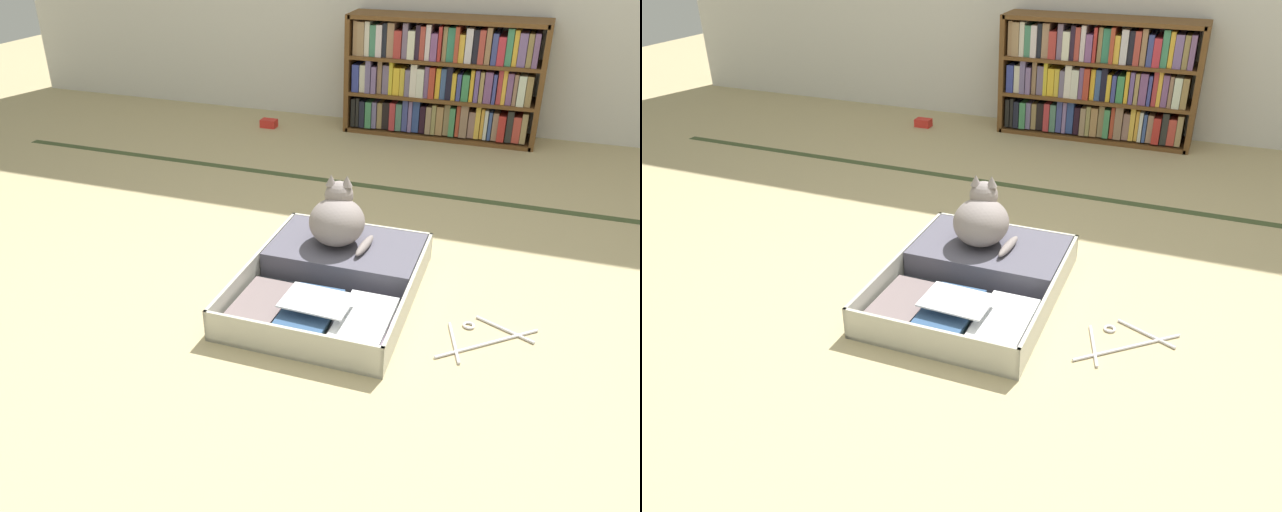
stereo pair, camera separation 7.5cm
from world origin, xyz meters
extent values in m
plane|color=tan|center=(0.00, 0.00, 0.00)|extent=(10.00, 10.00, 0.00)
cube|color=#3B4928|center=(0.00, 1.29, 0.00)|extent=(4.80, 0.05, 0.00)
cube|color=brown|center=(-0.68, 2.24, 0.35)|extent=(0.03, 0.27, 0.70)
cube|color=brown|center=(0.44, 2.24, 0.35)|extent=(0.03, 0.27, 0.70)
cube|color=brown|center=(-0.12, 2.24, 0.69)|extent=(1.13, 0.27, 0.02)
cube|color=brown|center=(-0.12, 2.24, 0.01)|extent=(1.13, 0.27, 0.02)
cube|color=brown|center=(-0.12, 2.24, 0.24)|extent=(1.10, 0.27, 0.02)
cube|color=black|center=(-0.64, 2.24, 0.12)|extent=(0.03, 0.23, 0.17)
cube|color=black|center=(-0.61, 2.24, 0.12)|extent=(0.02, 0.23, 0.18)
cube|color=black|center=(-0.58, 2.23, 0.12)|extent=(0.03, 0.23, 0.16)
cube|color=#3E8253|center=(-0.54, 2.23, 0.11)|extent=(0.04, 0.23, 0.16)
cube|color=slate|center=(-0.51, 2.24, 0.11)|extent=(0.03, 0.23, 0.16)
cube|color=olive|center=(-0.47, 2.25, 0.11)|extent=(0.03, 0.23, 0.16)
cube|color=black|center=(-0.43, 2.25, 0.12)|extent=(0.04, 0.23, 0.16)
cube|color=#B33338|center=(-0.39, 2.24, 0.12)|extent=(0.04, 0.23, 0.17)
cube|color=#4A7462|center=(-0.35, 2.24, 0.12)|extent=(0.04, 0.23, 0.16)
cube|color=#3E468A|center=(-0.31, 2.25, 0.13)|extent=(0.03, 0.23, 0.19)
cube|color=slate|center=(-0.28, 2.24, 0.13)|extent=(0.02, 0.23, 0.19)
cube|color=#2F4787|center=(-0.25, 2.25, 0.13)|extent=(0.04, 0.23, 0.19)
cube|color=black|center=(-0.20, 2.25, 0.12)|extent=(0.03, 0.23, 0.16)
cube|color=#94795B|center=(-0.17, 2.24, 0.12)|extent=(0.03, 0.23, 0.17)
cube|color=#8F844E|center=(-0.14, 2.24, 0.12)|extent=(0.02, 0.23, 0.18)
cube|color=#A47C4D|center=(-0.10, 2.24, 0.12)|extent=(0.04, 0.23, 0.17)
cube|color=#8C764F|center=(-0.06, 2.25, 0.13)|extent=(0.03, 0.23, 0.19)
cube|color=#438756|center=(-0.03, 2.24, 0.12)|extent=(0.03, 0.23, 0.17)
cube|color=#BA432D|center=(0.01, 2.25, 0.13)|extent=(0.02, 0.23, 0.18)
cube|color=#8E6F55|center=(0.04, 2.24, 0.13)|extent=(0.04, 0.23, 0.19)
cube|color=#916D62|center=(0.09, 2.25, 0.11)|extent=(0.04, 0.23, 0.16)
cube|color=gold|center=(0.12, 2.25, 0.13)|extent=(0.03, 0.23, 0.19)
cube|color=gold|center=(0.15, 2.25, 0.12)|extent=(0.02, 0.23, 0.18)
cube|color=silver|center=(0.17, 2.24, 0.12)|extent=(0.02, 0.23, 0.17)
cube|color=#395291|center=(0.20, 2.24, 0.12)|extent=(0.02, 0.23, 0.17)
cube|color=#9B785E|center=(0.23, 2.25, 0.12)|extent=(0.03, 0.23, 0.16)
cube|color=red|center=(0.26, 2.23, 0.11)|extent=(0.04, 0.23, 0.15)
cube|color=#282926|center=(0.31, 2.24, 0.13)|extent=(0.04, 0.23, 0.18)
cube|color=#BC4034|center=(0.35, 2.24, 0.11)|extent=(0.04, 0.23, 0.15)
cube|color=#9F8556|center=(0.39, 2.24, 0.12)|extent=(0.03, 0.23, 0.17)
cube|color=brown|center=(-0.12, 2.24, 0.46)|extent=(1.10, 0.27, 0.02)
cube|color=#333E96|center=(-0.63, 2.24, 0.33)|extent=(0.04, 0.23, 0.16)
cube|color=beige|center=(-0.59, 2.25, 0.33)|extent=(0.04, 0.23, 0.16)
cube|color=slate|center=(-0.55, 2.23, 0.35)|extent=(0.03, 0.23, 0.20)
cube|color=slate|center=(-0.52, 2.23, 0.33)|extent=(0.03, 0.23, 0.16)
cube|color=#906E4F|center=(-0.48, 2.25, 0.35)|extent=(0.03, 0.23, 0.20)
cube|color=slate|center=(-0.44, 2.25, 0.33)|extent=(0.04, 0.23, 0.17)
cube|color=gold|center=(-0.41, 2.24, 0.35)|extent=(0.02, 0.23, 0.19)
cube|color=yellow|center=(-0.38, 2.25, 0.33)|extent=(0.04, 0.23, 0.16)
cube|color=gold|center=(-0.34, 2.25, 0.33)|extent=(0.03, 0.23, 0.16)
cube|color=slate|center=(-0.31, 2.24, 0.33)|extent=(0.03, 0.23, 0.15)
cube|color=silver|center=(-0.27, 2.24, 0.34)|extent=(0.04, 0.23, 0.19)
cube|color=silver|center=(-0.23, 2.24, 0.33)|extent=(0.04, 0.23, 0.17)
cube|color=slate|center=(-0.20, 2.24, 0.34)|extent=(0.02, 0.23, 0.18)
cube|color=#B13827|center=(-0.16, 2.24, 0.34)|extent=(0.03, 0.23, 0.18)
cube|color=gold|center=(-0.13, 2.25, 0.34)|extent=(0.03, 0.23, 0.18)
cube|color=#385386|center=(-0.10, 2.25, 0.34)|extent=(0.03, 0.23, 0.18)
cube|color=black|center=(-0.06, 2.24, 0.34)|extent=(0.03, 0.23, 0.19)
cube|color=gold|center=(-0.04, 2.25, 0.33)|extent=(0.02, 0.23, 0.15)
cube|color=#3B438E|center=(-0.01, 2.24, 0.33)|extent=(0.02, 0.23, 0.15)
cube|color=#3A8853|center=(0.03, 2.24, 0.33)|extent=(0.04, 0.23, 0.15)
cube|color=gold|center=(0.07, 2.25, 0.34)|extent=(0.02, 0.23, 0.18)
cube|color=#6B5298|center=(0.10, 2.24, 0.34)|extent=(0.02, 0.23, 0.18)
cube|color=#9F8351|center=(0.12, 2.24, 0.34)|extent=(0.02, 0.23, 0.17)
cube|color=#7C4D85|center=(0.16, 2.24, 0.34)|extent=(0.04, 0.23, 0.18)
cube|color=#3B4291|center=(0.20, 2.24, 0.33)|extent=(0.02, 0.23, 0.17)
cube|color=#B7363B|center=(0.22, 2.25, 0.35)|extent=(0.03, 0.23, 0.19)
cube|color=gold|center=(0.25, 2.24, 0.35)|extent=(0.02, 0.23, 0.20)
cube|color=#7E5388|center=(0.28, 2.25, 0.34)|extent=(0.03, 0.23, 0.18)
cube|color=#936E57|center=(0.31, 2.24, 0.34)|extent=(0.02, 0.23, 0.17)
cube|color=silver|center=(0.34, 2.23, 0.34)|extent=(0.04, 0.23, 0.17)
cube|color=#9A7C4B|center=(0.38, 2.24, 0.33)|extent=(0.03, 0.23, 0.17)
cube|color=#99744F|center=(-0.64, 2.24, 0.57)|extent=(0.02, 0.23, 0.20)
cube|color=#9F7D58|center=(-0.60, 2.24, 0.56)|extent=(0.04, 0.23, 0.19)
cube|color=beige|center=(-0.57, 2.24, 0.56)|extent=(0.03, 0.23, 0.20)
cube|color=#428163|center=(-0.53, 2.25, 0.56)|extent=(0.04, 0.23, 0.18)
cube|color=silver|center=(-0.49, 2.24, 0.56)|extent=(0.04, 0.23, 0.18)
cube|color=black|center=(-0.46, 2.25, 0.56)|extent=(0.03, 0.23, 0.19)
cube|color=#A37C5F|center=(-0.43, 2.25, 0.56)|extent=(0.04, 0.23, 0.19)
cube|color=#B03632|center=(-0.38, 2.24, 0.54)|extent=(0.04, 0.23, 0.15)
cube|color=slate|center=(-0.34, 2.25, 0.57)|extent=(0.03, 0.23, 0.20)
cube|color=beige|center=(-0.30, 2.24, 0.55)|extent=(0.04, 0.23, 0.16)
cube|color=#281B2D|center=(-0.27, 2.25, 0.56)|extent=(0.03, 0.23, 0.19)
cube|color=#AE4239|center=(-0.24, 2.25, 0.56)|extent=(0.03, 0.23, 0.18)
cube|color=silver|center=(-0.21, 2.24, 0.56)|extent=(0.03, 0.23, 0.20)
cube|color=#7E4D86|center=(-0.17, 2.23, 0.54)|extent=(0.04, 0.23, 0.15)
cube|color=#B02B2A|center=(-0.14, 2.24, 0.56)|extent=(0.02, 0.23, 0.19)
cube|color=#8F784E|center=(-0.11, 2.25, 0.56)|extent=(0.02, 0.23, 0.19)
cube|color=#348262|center=(-0.07, 2.25, 0.56)|extent=(0.04, 0.23, 0.19)
cube|color=#AE432D|center=(-0.04, 2.24, 0.56)|extent=(0.02, 0.23, 0.19)
cube|color=gold|center=(-0.01, 2.25, 0.54)|extent=(0.03, 0.23, 0.15)
cube|color=silver|center=(0.03, 2.24, 0.56)|extent=(0.04, 0.23, 0.19)
cube|color=black|center=(0.07, 2.25, 0.56)|extent=(0.03, 0.23, 0.18)
cube|color=#AF3F37|center=(0.10, 2.24, 0.56)|extent=(0.03, 0.23, 0.18)
cube|color=#99714F|center=(0.13, 2.24, 0.57)|extent=(0.03, 0.23, 0.20)
cube|color=#3A4386|center=(0.17, 2.24, 0.55)|extent=(0.03, 0.23, 0.17)
cube|color=#C2303E|center=(0.21, 2.23, 0.54)|extent=(0.04, 0.23, 0.15)
cube|color=#3D8661|center=(0.25, 2.24, 0.57)|extent=(0.04, 0.23, 0.20)
cube|color=yellow|center=(0.28, 2.25, 0.56)|extent=(0.03, 0.23, 0.19)
cube|color=slate|center=(0.32, 2.24, 0.56)|extent=(0.04, 0.23, 0.18)
cube|color=olive|center=(0.36, 2.24, 0.56)|extent=(0.03, 0.23, 0.18)
cube|color=slate|center=(0.39, 2.23, 0.56)|extent=(0.03, 0.23, 0.18)
cube|color=beige|center=(-0.14, 0.05, 0.01)|extent=(0.60, 0.40, 0.01)
cube|color=beige|center=(-0.14, -0.14, 0.06)|extent=(0.59, 0.02, 0.11)
cube|color=beige|center=(-0.43, 0.05, 0.06)|extent=(0.02, 0.39, 0.11)
cube|color=beige|center=(0.15, 0.05, 0.06)|extent=(0.02, 0.39, 0.11)
cube|color=#454E58|center=(-0.14, 0.05, 0.02)|extent=(0.57, 0.38, 0.01)
cube|color=beige|center=(-0.15, 0.44, 0.01)|extent=(0.60, 0.40, 0.01)
cube|color=beige|center=(-0.15, 0.64, 0.06)|extent=(0.59, 0.02, 0.11)
cube|color=beige|center=(-0.44, 0.44, 0.06)|extent=(0.02, 0.39, 0.11)
cube|color=beige|center=(0.14, 0.45, 0.06)|extent=(0.02, 0.39, 0.11)
cube|color=#454E58|center=(-0.15, 0.44, 0.02)|extent=(0.57, 0.38, 0.01)
cylinder|color=black|center=(-0.14, 0.25, 0.02)|extent=(0.57, 0.02, 0.02)
cube|color=slate|center=(-0.33, 0.04, 0.03)|extent=(0.17, 0.34, 0.02)
cube|color=slate|center=(-0.33, 0.04, 0.05)|extent=(0.17, 0.30, 0.02)
cube|color=slate|center=(-0.14, 0.06, 0.03)|extent=(0.17, 0.30, 0.02)
cube|color=#1C2C2E|center=(-0.15, 0.04, 0.05)|extent=(0.18, 0.31, 0.02)
cube|color=#325179|center=(-0.15, 0.05, 0.07)|extent=(0.18, 0.28, 0.01)
cube|color=silver|center=(0.04, 0.05, 0.03)|extent=(0.18, 0.30, 0.01)
cube|color=gray|center=(0.04, 0.04, 0.04)|extent=(0.18, 0.29, 0.02)
cube|color=white|center=(0.04, 0.05, 0.06)|extent=(0.17, 0.33, 0.02)
cube|color=silver|center=(-0.12, 0.05, 0.10)|extent=(0.23, 0.17, 0.01)
cube|color=#545260|center=(-0.15, 0.44, 0.06)|extent=(0.56, 0.37, 0.10)
cylinder|color=black|center=(-0.31, 0.62, 0.06)|extent=(0.02, 0.02, 0.10)
cylinder|color=black|center=(0.01, 0.63, 0.06)|extent=(0.02, 0.02, 0.10)
cube|color=yellow|center=(-0.25, -0.13, 0.03)|extent=(0.02, 0.00, 0.02)
cube|color=yellow|center=(-0.05, -0.13, 0.03)|extent=(0.03, 0.00, 0.02)
cube|color=yellow|center=(-0.02, -0.13, 0.05)|extent=(0.03, 0.00, 0.02)
ellipsoid|color=gray|center=(-0.18, 0.44, 0.20)|extent=(0.25, 0.26, 0.18)
ellipsoid|color=gray|center=(-0.20, 0.50, 0.16)|extent=(0.16, 0.11, 0.10)
sphere|color=gray|center=(-0.19, 0.49, 0.29)|extent=(0.11, 0.11, 0.11)
cone|color=gray|center=(-0.16, 0.49, 0.35)|extent=(0.04, 0.04, 0.04)
cone|color=gray|center=(-0.22, 0.48, 0.35)|extent=(0.04, 0.04, 0.04)
sphere|color=gold|center=(-0.18, 0.54, 0.30)|extent=(0.02, 0.02, 0.02)
sphere|color=gold|center=(-0.22, 0.53, 0.30)|extent=(0.02, 0.02, 0.02)
ellipsoid|color=gray|center=(-0.07, 0.42, 0.13)|extent=(0.04, 0.17, 0.03)
cylinder|color=silver|center=(0.43, 0.14, 0.01)|extent=(0.30, 0.27, 0.01)
cylinder|color=silver|center=(0.33, 0.11, 0.01)|extent=(0.07, 0.21, 0.01)
cylinder|color=silver|center=(0.47, 0.24, 0.01)|extent=(0.20, 0.10, 0.01)
torus|color=silver|center=(0.36, 0.22, 0.01)|extent=(0.06, 0.06, 0.01)
cube|color=red|center=(-1.17, 2.04, 0.03)|extent=(0.10, 0.07, 0.05)
camera|label=1|loc=(0.48, -1.59, 1.23)|focal=35.45mm
camera|label=2|loc=(0.55, -1.56, 1.23)|focal=35.45mm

